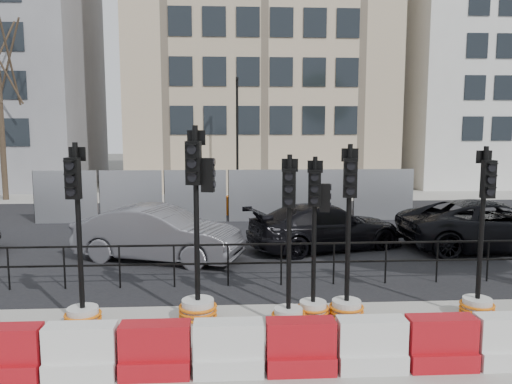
{
  "coord_description": "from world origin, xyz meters",
  "views": [
    {
      "loc": [
        0.0,
        -9.69,
        3.57
      ],
      "look_at": [
        0.73,
        3.0,
        1.93
      ],
      "focal_mm": 35.0,
      "sensor_mm": 36.0,
      "label": 1
    }
  ],
  "objects": [
    {
      "name": "ground",
      "position": [
        0.0,
        0.0,
        0.0
      ],
      "size": [
        120.0,
        120.0,
        0.0
      ],
      "primitive_type": "plane",
      "color": "#51514C",
      "rests_on": "ground"
    },
    {
      "name": "sidewalk_near",
      "position": [
        0.0,
        -3.0,
        0.01
      ],
      "size": [
        40.0,
        6.0,
        0.02
      ],
      "primitive_type": "cube",
      "color": "gray",
      "rests_on": "ground"
    },
    {
      "name": "road",
      "position": [
        0.0,
        7.0,
        0.01
      ],
      "size": [
        40.0,
        14.0,
        0.03
      ],
      "primitive_type": "cube",
      "color": "black",
      "rests_on": "ground"
    },
    {
      "name": "sidewalk_far",
      "position": [
        0.0,
        16.0,
        0.01
      ],
      "size": [
        40.0,
        4.0,
        0.02
      ],
      "primitive_type": "cube",
      "color": "gray",
      "rests_on": "ground"
    },
    {
      "name": "building_cream",
      "position": [
        2.0,
        21.99,
        9.0
      ],
      "size": [
        15.0,
        10.06,
        18.0
      ],
      "color": "#C7AF92",
      "rests_on": "ground"
    },
    {
      "name": "building_white",
      "position": [
        17.0,
        21.99,
        8.0
      ],
      "size": [
        12.0,
        9.06,
        16.0
      ],
      "color": "silver",
      "rests_on": "ground"
    },
    {
      "name": "kerb_railing",
      "position": [
        0.0,
        1.2,
        0.69
      ],
      "size": [
        18.0,
        0.04,
        1.0
      ],
      "color": "black",
      "rests_on": "ground"
    },
    {
      "name": "heras_fencing",
      "position": [
        0.57,
        9.86,
        0.65
      ],
      "size": [
        14.33,
        1.72,
        2.0
      ],
      "color": "#989AA0",
      "rests_on": "ground"
    },
    {
      "name": "lamp_post_far",
      "position": [
        0.5,
        14.98,
        3.22
      ],
      "size": [
        0.12,
        0.56,
        6.0
      ],
      "color": "black",
      "rests_on": "ground"
    },
    {
      "name": "barrier_row",
      "position": [
        -0.0,
        -2.8,
        0.37
      ],
      "size": [
        15.7,
        0.5,
        0.8
      ],
      "color": "#B3130E",
      "rests_on": "ground"
    },
    {
      "name": "traffic_signal_c",
      "position": [
        -2.59,
        -1.04,
        0.69
      ],
      "size": [
        0.65,
        0.65,
        3.32
      ],
      "rotation": [
        0.0,
        0.0,
        -0.2
      ],
      "color": "silver",
      "rests_on": "ground"
    },
    {
      "name": "traffic_signal_d",
      "position": [
        -0.55,
        -0.84,
        0.86
      ],
      "size": [
        0.71,
        0.71,
        3.61
      ],
      "rotation": [
        0.0,
        0.0,
        -0.22
      ],
      "color": "silver",
      "rests_on": "ground"
    },
    {
      "name": "traffic_signal_e",
      "position": [
        1.07,
        -1.21,
        0.64
      ],
      "size": [
        0.61,
        0.61,
        3.12
      ],
      "rotation": [
        0.0,
        0.0,
        -0.18
      ],
      "color": "silver",
      "rests_on": "ground"
    },
    {
      "name": "traffic_signal_f",
      "position": [
        1.58,
        -0.87,
        0.73
      ],
      "size": [
        0.6,
        0.6,
        3.06
      ],
      "rotation": [
        0.0,
        0.0,
        -0.2
      ],
      "color": "silver",
      "rests_on": "ground"
    },
    {
      "name": "traffic_signal_g",
      "position": [
        2.19,
        -0.93,
        0.68
      ],
      "size": [
        0.65,
        0.65,
        3.28
      ],
      "rotation": [
        0.0,
        0.0,
        -0.15
      ],
      "color": "silver",
      "rests_on": "ground"
    },
    {
      "name": "traffic_signal_h",
      "position": [
        4.68,
        -0.93,
        0.67
      ],
      "size": [
        0.64,
        0.64,
        3.24
      ],
      "rotation": [
        0.0,
        0.0,
        0.06
      ],
      "color": "silver",
      "rests_on": "ground"
    },
    {
      "name": "car_b",
      "position": [
        -1.86,
        3.59,
        0.74
      ],
      "size": [
        4.18,
        5.39,
        1.47
      ],
      "primitive_type": "imported",
      "rotation": [
        0.0,
        0.0,
        1.26
      ],
      "color": "#535358",
      "rests_on": "ground"
    },
    {
      "name": "car_c",
      "position": [
        2.87,
        4.57,
        0.68
      ],
      "size": [
        4.62,
        5.77,
        1.35
      ],
      "primitive_type": "imported",
      "rotation": [
        0.0,
        0.0,
        1.88
      ],
      "color": "black",
      "rests_on": "ground"
    },
    {
      "name": "car_d",
      "position": [
        7.73,
        4.25,
        0.73
      ],
      "size": [
        2.61,
        5.35,
        1.46
      ],
      "primitive_type": "imported",
      "rotation": [
        0.0,
        0.0,
        1.59
      ],
      "color": "black",
      "rests_on": "ground"
    }
  ]
}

